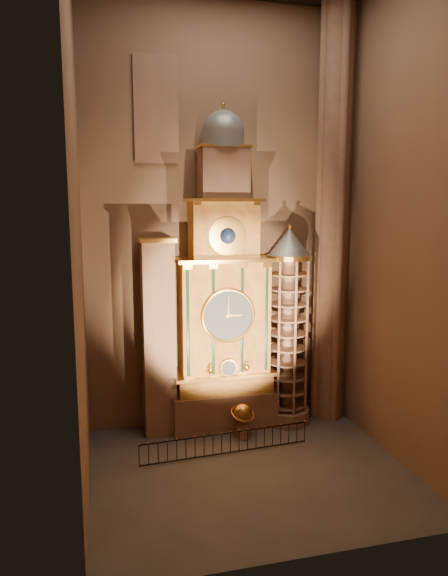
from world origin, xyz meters
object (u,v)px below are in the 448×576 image
object	(u,v)px
astronomical_clock	(223,305)
portrait_tower	(159,337)
stair_turret	(288,328)
celestial_globe	(243,417)
iron_railing	(226,443)

from	to	relation	value
astronomical_clock	portrait_tower	world-z (taller)	astronomical_clock
stair_turret	celestial_globe	xyz separation A→B (m)	(-2.88, -1.33, -4.19)
celestial_globe	stair_turret	bearing A→B (deg)	24.82
stair_turret	iron_railing	size ratio (longest dim) A/B	1.30
astronomical_clock	celestial_globe	xyz separation A→B (m)	(0.62, -1.60, -5.60)
stair_turret	celestial_globe	world-z (taller)	stair_turret
portrait_tower	stair_turret	bearing A→B (deg)	-2.33
portrait_tower	iron_railing	xyz separation A→B (m)	(2.73, -3.26, -4.57)
portrait_tower	stair_turret	xyz separation A→B (m)	(6.90, -0.28, 0.12)
stair_turret	iron_railing	bearing A→B (deg)	-144.47
celestial_globe	iron_railing	xyz separation A→B (m)	(-1.28, -1.64, -0.50)
portrait_tower	iron_railing	world-z (taller)	portrait_tower
astronomical_clock	celestial_globe	size ratio (longest dim) A/B	9.32
astronomical_clock	iron_railing	world-z (taller)	astronomical_clock
portrait_tower	iron_railing	distance (m)	6.24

